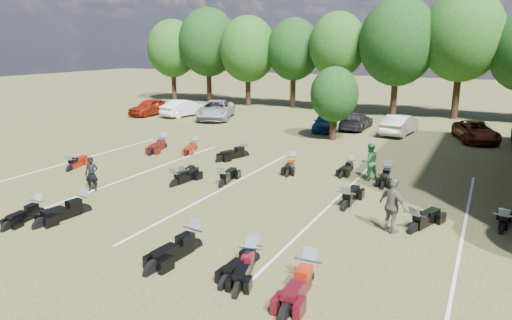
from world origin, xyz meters
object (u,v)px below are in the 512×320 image
Objects in this scene: person_black at (92,174)px; motorcycle_0 at (39,215)px; motorcycle_3 at (194,249)px; motorcycle_14 at (164,148)px; car_0 at (150,107)px; person_grey at (392,206)px; motorcycle_7 at (70,171)px; car_4 at (325,122)px; person_green at (370,162)px.

motorcycle_0 is at bearing -112.14° from person_black.
motorcycle_14 is at bearing 137.17° from motorcycle_3.
person_black reaches higher than motorcycle_14.
person_grey is at bearing -30.72° from car_0.
person_grey reaches higher than motorcycle_7.
car_4 is 22.10m from motorcycle_0.
person_grey reaches higher than person_black.
car_0 is 1.74× the size of motorcycle_3.
car_0 reaches higher than motorcycle_0.
car_4 is 12.52m from motorcycle_14.
car_0 is 22.33m from person_black.
car_4 is 19.13m from person_black.
motorcycle_3 is at bearing 71.04° from person_grey.
person_black reaches higher than motorcycle_7.
motorcycle_7 is (-4.04, 5.01, 0.00)m from motorcycle_0.
car_0 is at bearing -70.83° from person_green.
car_0 is at bearing -79.69° from motorcycle_7.
person_black is 4.15m from motorcycle_7.
motorcycle_3 is (7.43, -2.87, -0.78)m from person_black.
person_grey is 13.15m from motorcycle_0.
person_grey is 0.95× the size of motorcycle_0.
car_4 is 12.85m from person_green.
person_black is 12.80m from person_green.
person_green is 0.73× the size of motorcycle_14.
motorcycle_7 is 6.44m from motorcycle_14.
motorcycle_0 is at bearing 52.46° from person_grey.
person_green reaches higher than motorcycle_7.
motorcycle_14 is (-10.03, 11.12, 0.00)m from motorcycle_3.
car_0 is 25.21m from motorcycle_0.
motorcycle_0 is (12.77, -21.72, -0.75)m from car_0.
person_grey is 0.78× the size of motorcycle_14.
person_grey reaches higher than person_green.
motorcycle_7 is (-16.36, 0.52, -0.98)m from person_grey.
person_grey is at bearing 43.72° from motorcycle_3.
person_black is at bearing -9.70° from person_green.
person_grey reaches higher than motorcycle_3.
car_0 is 2.12× the size of motorcycle_0.
car_4 is at bearing 69.59° from motorcycle_0.
motorcycle_14 is (-13.11, 0.94, -0.91)m from person_green.
motorcycle_7 is at bearing 122.29° from person_black.
person_black is 0.75× the size of motorcycle_0.
person_green reaches higher than motorcycle_0.
motorcycle_0 is 7.01m from motorcycle_3.
motorcycle_14 is at bearing -48.63° from person_green.
person_green is 0.72× the size of motorcycle_3.
person_green is (6.10, -11.30, 0.26)m from car_4.
person_grey is at bearing -74.01° from car_4.
person_black is 0.62× the size of motorcycle_3.
person_green reaches higher than car_0.
motorcycle_7 is at bearing 30.61° from person_grey.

